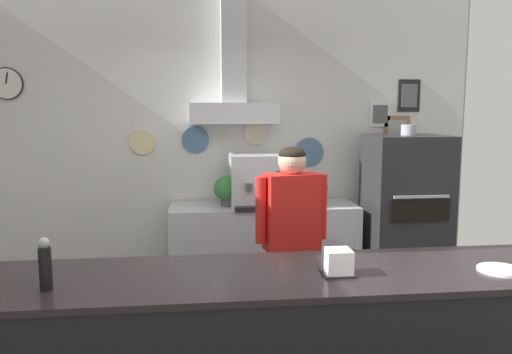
% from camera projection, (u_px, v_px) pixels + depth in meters
% --- Properties ---
extents(back_wall_assembly, '(5.06, 2.91, 3.03)m').
position_uv_depth(back_wall_assembly, '(228.00, 130.00, 5.09)').
color(back_wall_assembly, '#9E9E99').
rests_on(back_wall_assembly, ground_plane).
extents(back_prep_counter, '(1.81, 0.59, 0.89)m').
position_uv_depth(back_prep_counter, '(263.00, 250.00, 5.07)').
color(back_prep_counter, '#B7BABF').
rests_on(back_prep_counter, ground_plane).
extents(pizza_oven, '(0.73, 0.67, 1.67)m').
position_uv_depth(pizza_oven, '(405.00, 216.00, 4.97)').
color(pizza_oven, '#232326').
rests_on(pizza_oven, ground_plane).
extents(shop_worker, '(0.54, 0.28, 1.56)m').
position_uv_depth(shop_worker, '(291.00, 244.00, 3.75)').
color(shop_worker, '#232328').
rests_on(shop_worker, ground_plane).
extents(espresso_machine, '(0.52, 0.52, 0.49)m').
position_uv_depth(espresso_machine, '(257.00, 181.00, 4.94)').
color(espresso_machine, silver).
rests_on(espresso_machine, back_prep_counter).
extents(potted_oregano, '(0.20, 0.20, 0.25)m').
position_uv_depth(potted_oregano, '(318.00, 189.00, 5.07)').
color(potted_oregano, '#9E563D').
rests_on(potted_oregano, back_prep_counter).
extents(potted_sage, '(0.27, 0.27, 0.29)m').
position_uv_depth(potted_sage, '(228.00, 189.00, 4.93)').
color(potted_sage, '#4C4C51').
rests_on(potted_sage, back_prep_counter).
extents(potted_basil, '(0.18, 0.18, 0.22)m').
position_uv_depth(potted_basil, '(290.00, 192.00, 4.99)').
color(potted_basil, '#4C4C51').
rests_on(potted_basil, back_prep_counter).
extents(napkin_holder, '(0.15, 0.14, 0.13)m').
position_uv_depth(napkin_holder, '(338.00, 263.00, 2.36)').
color(napkin_holder, '#262628').
rests_on(napkin_holder, service_counter).
extents(pepper_grinder, '(0.05, 0.05, 0.23)m').
position_uv_depth(pepper_grinder, '(45.00, 264.00, 2.15)').
color(pepper_grinder, black).
rests_on(pepper_grinder, service_counter).
extents(condiment_plate, '(0.21, 0.21, 0.01)m').
position_uv_depth(condiment_plate, '(501.00, 270.00, 2.41)').
color(condiment_plate, white).
rests_on(condiment_plate, service_counter).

